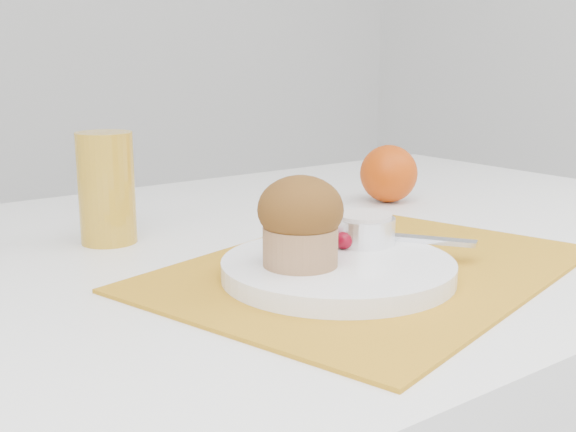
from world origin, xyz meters
TOP-DOWN VIEW (x-y plane):
  - placemat at (-0.05, -0.11)m, footprint 0.50×0.42m
  - plate at (-0.10, -0.12)m, footprint 0.29×0.29m
  - ramekin at (-0.04, -0.09)m, footprint 0.08×0.08m
  - cream at (-0.04, -0.09)m, footprint 0.06×0.06m
  - raspberry_near at (-0.08, -0.07)m, footprint 0.02×0.02m
  - raspberry_far at (-0.07, -0.09)m, footprint 0.02×0.02m
  - butter_knife at (-0.01, -0.08)m, footprint 0.12×0.18m
  - orange at (0.20, 0.12)m, footprint 0.08×0.08m
  - juice_glass at (-0.22, 0.15)m, footprint 0.07×0.07m
  - muffin at (-0.14, -0.11)m, footprint 0.08×0.08m

SIDE VIEW (x-z plane):
  - placemat at x=-0.05m, z-range 0.75..0.75m
  - plate at x=-0.10m, z-range 0.75..0.77m
  - butter_knife at x=-0.01m, z-range 0.77..0.78m
  - raspberry_near at x=-0.08m, z-range 0.77..0.79m
  - raspberry_far at x=-0.07m, z-range 0.77..0.79m
  - ramekin at x=-0.04m, z-range 0.77..0.80m
  - orange at x=0.20m, z-range 0.75..0.83m
  - cream at x=-0.04m, z-range 0.80..0.80m
  - juice_glass at x=-0.22m, z-range 0.75..0.88m
  - muffin at x=-0.14m, z-range 0.77..0.86m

